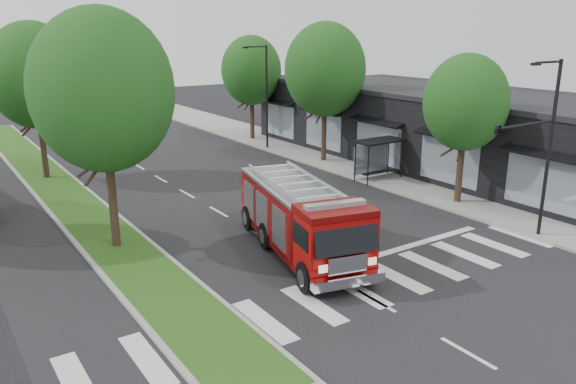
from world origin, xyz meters
The scene contains 13 objects.
ground centered at (0.00, 0.00, 0.00)m, with size 140.00×140.00×0.00m, color black.
sidewalk_right centered at (12.50, 10.00, 0.07)m, with size 5.00×80.00×0.15m, color gray.
median centered at (-6.00, 18.00, 0.08)m, with size 3.00×50.00×0.15m.
storefront_row centered at (17.00, 10.00, 2.50)m, with size 8.00×30.00×5.00m, color black.
bus_shelter centered at (11.20, 8.15, 2.04)m, with size 3.20×1.60×2.61m.
tree_right_near centered at (11.50, 2.00, 5.51)m, with size 4.40×4.40×8.05m.
tree_right_mid centered at (11.50, 14.00, 6.49)m, with size 5.60×5.60×9.72m.
tree_right_far centered at (11.50, 24.00, 5.84)m, with size 5.00×5.00×8.73m.
tree_median_near centered at (-6.00, 6.00, 6.81)m, with size 5.80×5.80×10.16m.
tree_median_far centered at (-6.00, 20.00, 6.49)m, with size 5.60×5.60×9.72m.
streetlight_right_near centered at (9.61, -3.50, 4.67)m, with size 4.08×0.22×8.00m.
streetlight_right_far centered at (10.35, 20.00, 4.48)m, with size 2.11×0.20×8.00m.
fire_engine centered at (0.39, 1.11, 1.54)m, with size 4.78×9.62×3.20m.
Camera 1 is at (-12.58, -17.10, 9.26)m, focal length 35.00 mm.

